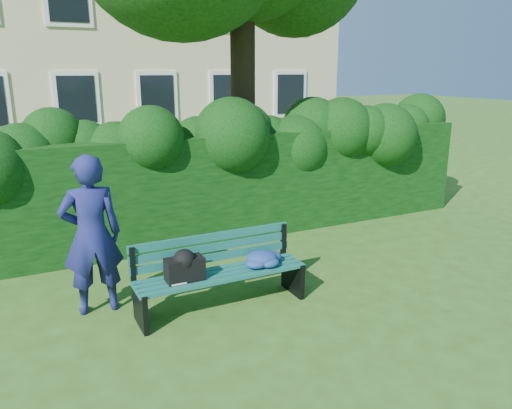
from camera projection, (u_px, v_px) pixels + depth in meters
name	position (u px, v px, depth m)	size (l,w,h in m)	color
ground	(275.00, 280.00, 6.99)	(80.00, 80.00, 0.00)	#36571C
hedge	(215.00, 186.00, 8.65)	(10.00, 1.00, 1.80)	black
park_bench	(223.00, 268.00, 6.09)	(2.11, 0.56, 0.89)	#105040
man_reading	(91.00, 235.00, 5.86)	(0.71, 0.46, 1.93)	navy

